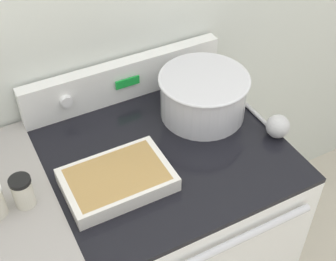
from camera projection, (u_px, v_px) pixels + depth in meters
kitchen_wall at (112, 6)px, 1.53m from camera, size 8.00×0.05×2.50m
stove_range at (166, 233)px, 1.82m from camera, size 0.75×0.71×0.91m
control_panel at (124, 80)px, 1.67m from camera, size 0.75×0.07×0.15m
mixing_bowl at (203, 94)px, 1.59m from camera, size 0.31×0.31×0.16m
casserole_dish at (117, 179)px, 1.38m from camera, size 0.32×0.21×0.05m
ladle at (275, 125)px, 1.55m from camera, size 0.08×0.30×0.08m
spice_jar_black_cap at (23, 191)px, 1.30m from camera, size 0.06×0.06×0.10m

